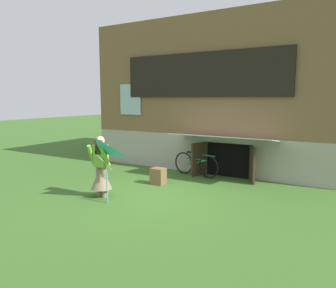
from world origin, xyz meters
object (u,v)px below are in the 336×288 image
bicycle_green (196,164)px  wooden_crate (158,176)px  person (101,172)px  kite (95,153)px

bicycle_green → wooden_crate: bicycle_green is taller
person → kite: person is taller
person → wooden_crate: bearing=73.1°
person → kite: 0.81m
person → wooden_crate: 1.88m
kite → bicycle_green: 3.87m
person → bicycle_green: (1.02, 3.22, -0.27)m
bicycle_green → wooden_crate: size_ratio=3.54×
kite → wooden_crate: bearing=83.8°
person → wooden_crate: person is taller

